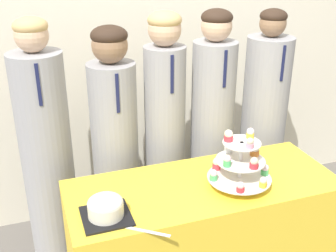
% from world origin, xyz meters
% --- Properties ---
extents(wall_back, '(9.00, 0.06, 2.70)m').
position_xyz_m(wall_back, '(0.00, 1.37, 1.35)').
color(wall_back, beige).
rests_on(wall_back, ground_plane).
extents(table, '(1.41, 0.56, 0.75)m').
position_xyz_m(table, '(0.00, 0.28, 0.38)').
color(table, yellow).
rests_on(table, ground_plane).
extents(round_cake, '(0.22, 0.22, 0.11)m').
position_xyz_m(round_cake, '(-0.53, 0.16, 0.80)').
color(round_cake, black).
rests_on(round_cake, table).
extents(cake_knife, '(0.25, 0.19, 0.01)m').
position_xyz_m(cake_knife, '(-0.46, 0.06, 0.75)').
color(cake_knife, silver).
rests_on(cake_knife, table).
extents(cupcake_stand, '(0.32, 0.32, 0.30)m').
position_xyz_m(cupcake_stand, '(0.16, 0.21, 0.88)').
color(cupcake_stand, silver).
rests_on(cupcake_stand, table).
extents(student_0, '(0.29, 0.30, 1.55)m').
position_xyz_m(student_0, '(-0.74, 0.82, 0.74)').
color(student_0, '#939399').
rests_on(student_0, ground_plane).
extents(student_1, '(0.28, 0.28, 1.49)m').
position_xyz_m(student_1, '(-0.34, 0.82, 0.72)').
color(student_1, '#939399').
rests_on(student_1, ground_plane).
extents(student_2, '(0.25, 0.25, 1.55)m').
position_xyz_m(student_2, '(-0.03, 0.82, 0.76)').
color(student_2, '#939399').
rests_on(student_2, ground_plane).
extents(student_3, '(0.27, 0.28, 1.55)m').
position_xyz_m(student_3, '(0.29, 0.82, 0.75)').
color(student_3, '#939399').
rests_on(student_3, ground_plane).
extents(student_4, '(0.30, 0.30, 1.53)m').
position_xyz_m(student_4, '(0.67, 0.82, 0.72)').
color(student_4, '#939399').
rests_on(student_4, ground_plane).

